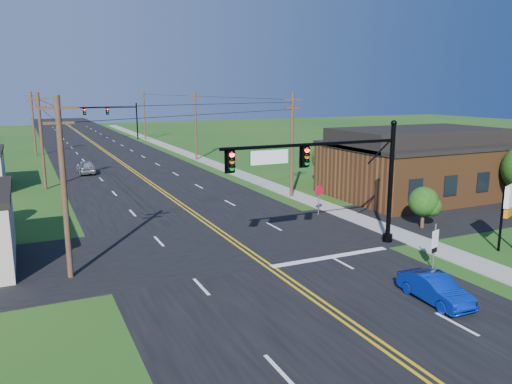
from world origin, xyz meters
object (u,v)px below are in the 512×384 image
stop_sign (319,194)px  blue_car (435,289)px  signal_mast_far (113,115)px  signal_mast_main (329,171)px  route_sign (435,243)px

stop_sign → blue_car: bearing=-121.7°
signal_mast_far → signal_mast_main: bearing=-90.1°
blue_car → signal_mast_main: bearing=95.8°
signal_mast_far → stop_sign: size_ratio=4.73×
signal_mast_main → route_sign: signal_mast_main is taller
signal_mast_main → signal_mast_far: 72.00m
signal_mast_main → stop_sign: size_ratio=4.87×
signal_mast_main → blue_car: signal_mast_main is taller
signal_mast_main → signal_mast_far: same height
signal_mast_main → blue_car: size_ratio=3.02×
signal_mast_main → blue_car: 9.02m
blue_car → route_sign: bearing=49.0°
signal_mast_main → route_sign: size_ratio=4.57×
signal_mast_main → signal_mast_far: size_ratio=1.03×
stop_sign → signal_mast_main: bearing=-137.3°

